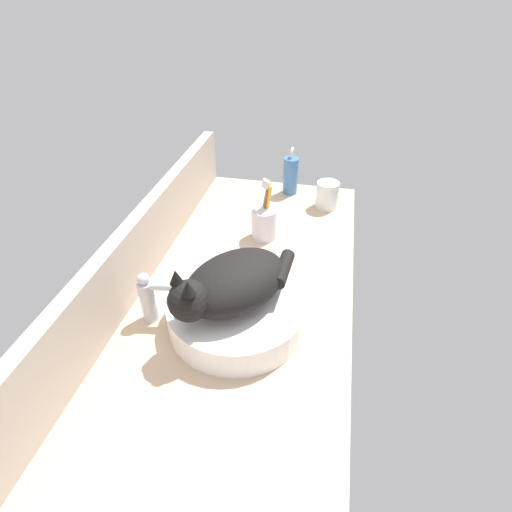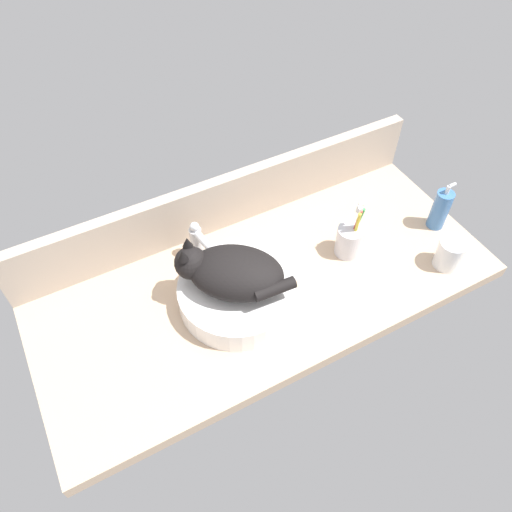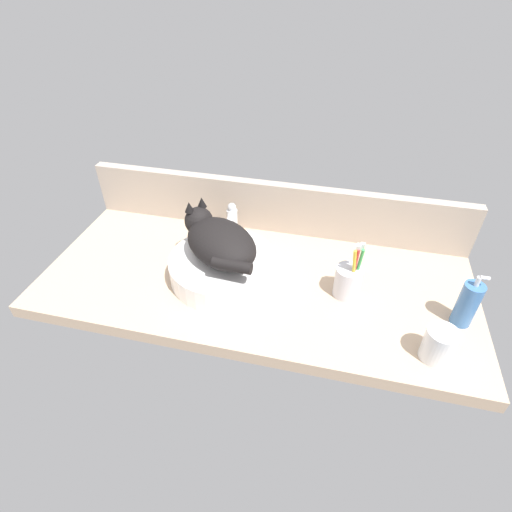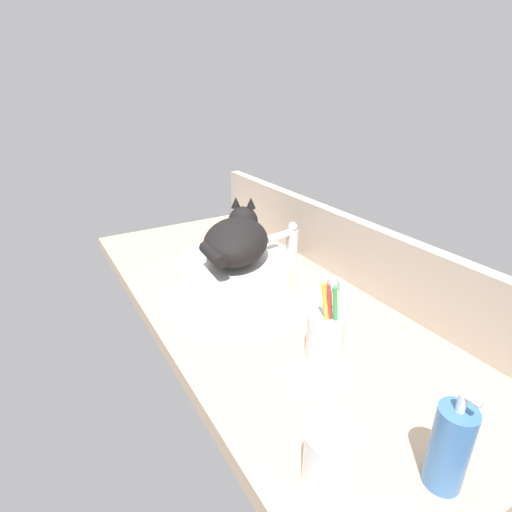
# 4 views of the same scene
# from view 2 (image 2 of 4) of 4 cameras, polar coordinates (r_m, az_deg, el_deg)

# --- Properties ---
(ground_plane) EXTENTS (1.31, 0.57, 0.04)m
(ground_plane) POSITION_cam_2_polar(r_m,az_deg,el_deg) (1.44, 1.07, -3.55)
(ground_plane) COLOR tan
(backsplash_panel) EXTENTS (1.31, 0.04, 0.18)m
(backsplash_panel) POSITION_cam_2_polar(r_m,az_deg,el_deg) (1.52, -3.81, 6.15)
(backsplash_panel) COLOR #AD9E8E
(backsplash_panel) RESTS_ON ground_plane
(sink_basin) EXTENTS (0.32, 0.32, 0.07)m
(sink_basin) POSITION_cam_2_polar(r_m,az_deg,el_deg) (1.36, -2.16, -4.29)
(sink_basin) COLOR white
(sink_basin) RESTS_ON ground_plane
(cat) EXTENTS (0.30, 0.29, 0.14)m
(cat) POSITION_cam_2_polar(r_m,az_deg,el_deg) (1.29, -2.89, -1.80)
(cat) COLOR black
(cat) RESTS_ON sink_basin
(faucet) EXTENTS (0.04, 0.12, 0.14)m
(faucet) POSITION_cam_2_polar(r_m,az_deg,el_deg) (1.44, -6.63, 1.72)
(faucet) COLOR silver
(faucet) RESTS_ON ground_plane
(soap_dispenser) EXTENTS (0.05, 0.05, 0.17)m
(soap_dispenser) POSITION_cam_2_polar(r_m,az_deg,el_deg) (1.63, 20.31, 5.03)
(soap_dispenser) COLOR #3F72B2
(soap_dispenser) RESTS_ON ground_plane
(toothbrush_cup) EXTENTS (0.08, 0.08, 0.19)m
(toothbrush_cup) POSITION_cam_2_polar(r_m,az_deg,el_deg) (1.49, 10.62, 1.84)
(toothbrush_cup) COLOR silver
(toothbrush_cup) RESTS_ON ground_plane
(water_glass) EXTENTS (0.08, 0.08, 0.09)m
(water_glass) POSITION_cam_2_polar(r_m,az_deg,el_deg) (1.54, 21.16, 0.08)
(water_glass) COLOR white
(water_glass) RESTS_ON ground_plane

